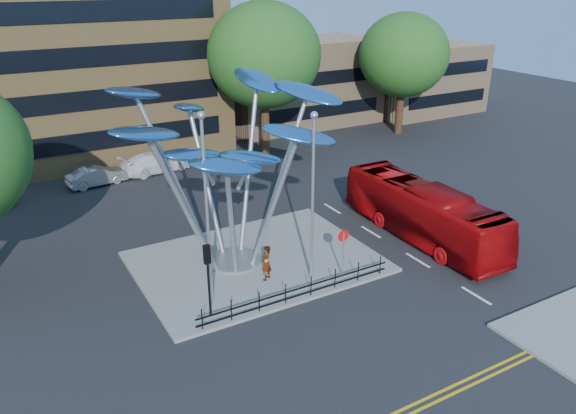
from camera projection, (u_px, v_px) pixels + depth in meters
ground at (337, 314)px, 24.89m from camera, size 120.00×120.00×0.00m
traffic_island at (256, 262)px, 29.19m from camera, size 12.00×9.00×0.15m
double_yellow_near at (433, 396)px, 20.10m from camera, size 40.00×0.12×0.01m
double_yellow_far at (438, 401)px, 19.86m from camera, size 40.00×0.12×0.01m
low_building_near at (299, 82)px, 54.63m from camera, size 15.00×8.00×8.00m
low_building_far at (422, 78)px, 59.66m from camera, size 12.00×8.00×7.00m
tree_right at (264, 55)px, 43.00m from camera, size 8.80×8.80×12.11m
tree_far at (404, 55)px, 49.79m from camera, size 8.00×8.00×10.81m
leaf_sculpture at (226, 135)px, 26.60m from camera, size 12.72×9.54×9.51m
street_lamp_left at (206, 195)px, 23.53m from camera, size 0.36×0.36×8.80m
street_lamp_right at (313, 184)px, 25.53m from camera, size 0.36×0.36×8.30m
traffic_light_island at (208, 266)px, 23.57m from camera, size 0.28×0.18×3.42m
no_entry_sign_island at (343, 245)px, 27.11m from camera, size 0.60×0.10×2.45m
pedestrian_railing_front at (299, 291)px, 25.58m from camera, size 10.00×0.06×1.00m
red_bus at (422, 212)px, 31.43m from camera, size 2.88×11.34×3.14m
pedestrian at (266, 263)px, 27.04m from camera, size 0.79×0.73×1.80m
parked_car_mid at (97, 176)px, 39.54m from camera, size 4.30×2.04×1.36m
parked_car_right at (156, 162)px, 42.13m from camera, size 5.53×2.97×1.52m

